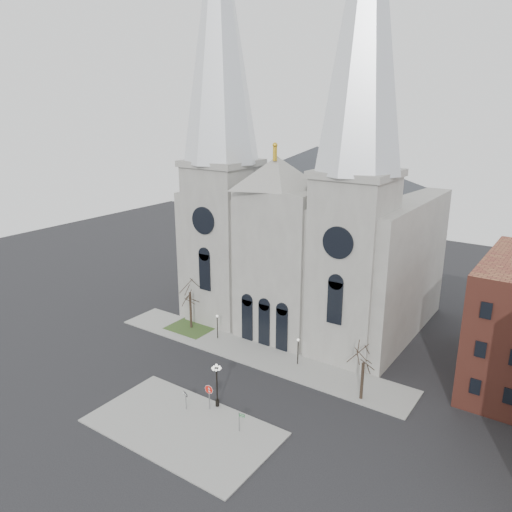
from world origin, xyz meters
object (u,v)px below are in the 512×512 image
Objects in this scene: stop_sign at (209,392)px; one_way_sign at (186,397)px; street_name_sign at (240,420)px; globe_lamp at (217,380)px.

one_way_sign is at bearing -128.58° from stop_sign.
street_name_sign is at bearing 24.72° from one_way_sign.
one_way_sign is 6.53m from street_name_sign.
street_name_sign is (6.53, 0.17, -0.14)m from one_way_sign.
stop_sign is at bearing 57.34° from one_way_sign.
stop_sign is 1.37× the size of street_name_sign.
globe_lamp is (0.29, 0.87, 1.05)m from stop_sign.
stop_sign reaches higher than one_way_sign.
globe_lamp is 2.38× the size of street_name_sign.
street_name_sign is (4.60, -1.14, -0.73)m from stop_sign.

